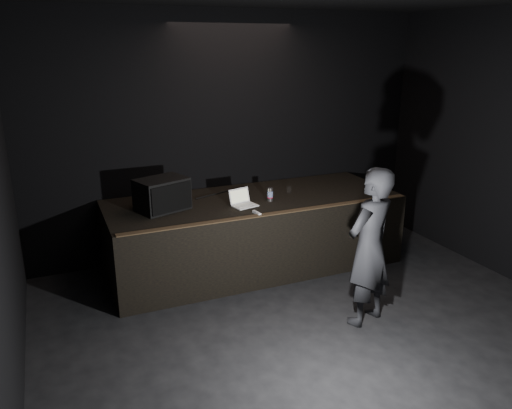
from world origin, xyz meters
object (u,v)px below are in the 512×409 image
at_px(stage_monitor, 162,194).
at_px(laptop, 242,201).
at_px(person, 369,247).
at_px(stage_riser, 254,232).
at_px(beer_can, 270,194).

distance_m(stage_monitor, laptop, 1.04).
bearing_deg(stage_monitor, person, -65.06).
xyz_separation_m(stage_monitor, person, (1.84, -1.89, -0.30)).
distance_m(laptop, person, 1.87).
height_order(stage_riser, laptop, laptop).
distance_m(beer_can, person, 1.75).
xyz_separation_m(stage_monitor, laptop, (1.01, -0.22, -0.15)).
relative_size(stage_riser, laptop, 11.14).
xyz_separation_m(beer_can, person, (0.42, -1.69, -0.19)).
bearing_deg(person, laptop, -83.50).
xyz_separation_m(stage_riser, person, (0.58, -1.89, 0.40)).
relative_size(stage_monitor, beer_can, 3.98).
xyz_separation_m(laptop, beer_can, (0.41, 0.03, 0.04)).
relative_size(stage_riser, person, 2.22).
bearing_deg(laptop, person, -76.81).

